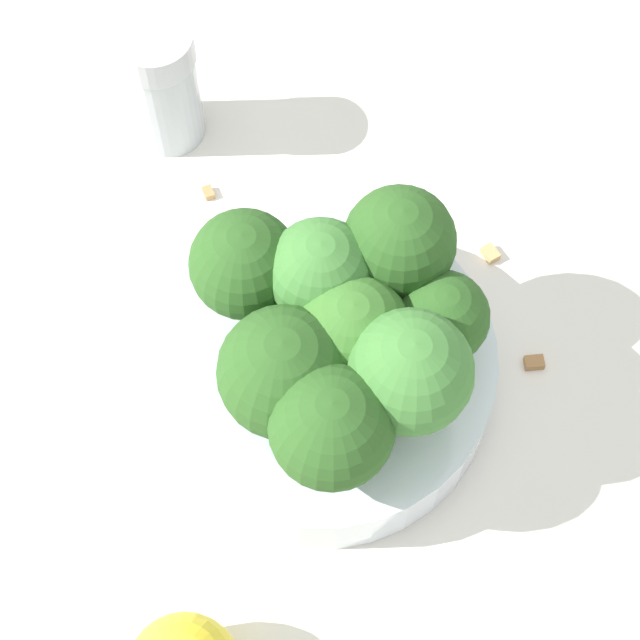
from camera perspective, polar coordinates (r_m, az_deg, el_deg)
ground_plane at (r=0.48m, az=-0.00°, el=-3.44°), size 3.00×3.00×0.00m
bowl at (r=0.46m, az=-0.00°, el=-2.66°), size 0.15×0.15×0.03m
broccoli_floret_0 at (r=0.44m, az=-4.03°, el=2.92°), size 0.05×0.05×0.05m
broccoli_floret_1 at (r=0.43m, az=0.03°, el=2.45°), size 0.04×0.04×0.06m
broccoli_floret_2 at (r=0.41m, az=-1.91°, el=-2.85°), size 0.05×0.05×0.06m
broccoli_floret_3 at (r=0.42m, az=1.70°, el=-0.76°), size 0.05×0.05×0.05m
broccoli_floret_4 at (r=0.40m, az=0.62°, el=-5.80°), size 0.05×0.05×0.06m
broccoli_floret_5 at (r=0.43m, az=6.52°, el=0.04°), size 0.04×0.04×0.05m
broccoli_floret_6 at (r=0.41m, az=4.81°, el=-2.90°), size 0.05×0.05×0.06m
broccoli_floret_7 at (r=0.43m, az=4.24°, el=4.10°), size 0.05×0.05×0.06m
pepper_shaker at (r=0.53m, az=-8.41°, el=12.31°), size 0.04×0.04×0.07m
almond_crumb_0 at (r=0.49m, az=11.39°, el=-2.13°), size 0.01×0.01×0.01m
almond_crumb_1 at (r=0.53m, az=-5.99°, el=6.88°), size 0.01×0.01×0.01m
almond_crumb_2 at (r=0.51m, az=9.10°, el=3.64°), size 0.01×0.01×0.01m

